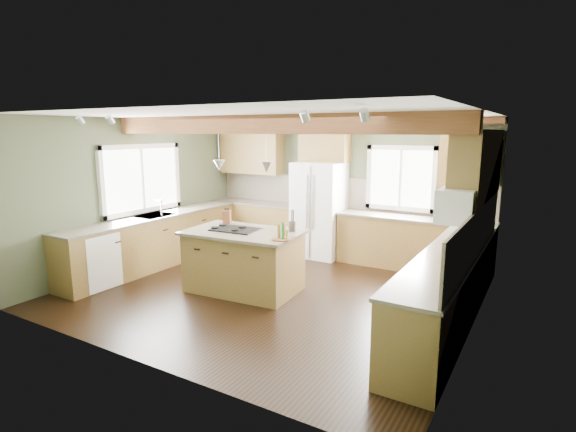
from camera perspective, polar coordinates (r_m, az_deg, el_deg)
The scene contains 37 objects.
floor at distance 6.89m, azimuth -1.94°, elevation -9.49°, with size 5.60×5.60×0.00m, color black.
ceiling at distance 6.46m, azimuth -2.09°, elevation 12.68°, with size 5.60×5.60×0.00m, color silver.
wall_back at distance 8.74m, azimuth 6.87°, elevation 3.57°, with size 5.60×5.60×0.00m, color #4C553C.
wall_left at distance 8.38m, azimuth -18.38°, elevation 2.79°, with size 5.00×5.00×0.00m, color #4C553C.
wall_right at distance 5.59m, azimuth 22.97°, elevation -1.28°, with size 5.00×5.00×0.00m, color #4C553C.
ceiling_beam at distance 6.31m, azimuth -2.96°, elevation 11.54°, with size 5.55×0.26×0.26m, color #5B2D1A.
soffit_trim at distance 8.58m, azimuth 6.78°, elevation 11.75°, with size 5.55×0.20×0.10m, color #5B2D1A.
backsplash_back at distance 8.74m, azimuth 6.82°, elevation 2.98°, with size 5.58×0.03×0.58m, color brown.
backsplash_right at distance 5.66m, azimuth 22.83°, elevation -2.07°, with size 0.03×3.70×0.58m, color brown.
base_cab_back_left at distance 9.48m, azimuth -3.93°, elevation -1.08°, with size 2.02×0.60×0.88m, color brown.
counter_back_left at distance 9.40m, azimuth -3.97°, elevation 1.67°, with size 2.06×0.64×0.04m, color #4D4438.
base_cab_back_right at distance 8.13m, azimuth 15.53°, elevation -3.46°, with size 2.62×0.60×0.88m, color brown.
counter_back_right at distance 8.03m, azimuth 15.69°, elevation -0.28°, with size 2.66×0.64×0.04m, color #4D4438.
base_cab_left at distance 8.35m, azimuth -16.41°, elevation -3.14°, with size 0.60×3.70×0.88m, color brown.
counter_left at distance 8.25m, azimuth -16.58°, elevation -0.03°, with size 0.64×3.74×0.04m, color #4D4438.
base_cab_right at distance 5.91m, azimuth 19.51°, elevation -9.09°, with size 0.60×3.70×0.88m, color brown.
counter_right at distance 5.77m, azimuth 19.80°, elevation -4.78°, with size 0.64×3.74×0.04m, color #4D4438.
upper_cab_back_left at distance 9.51m, azimuth -4.62°, elevation 8.13°, with size 1.40×0.35×0.90m, color brown.
upper_cab_over_fridge at distance 8.64m, azimuth 4.68°, elevation 9.19°, with size 0.96×0.35×0.70m, color brown.
upper_cab_right at distance 6.41m, azimuth 22.97°, elevation 6.04°, with size 0.35×2.20×0.90m, color brown.
upper_cab_back_corner at distance 7.87m, azimuth 22.06°, elevation 6.83°, with size 0.90×0.35×0.90m, color brown.
window_left at distance 8.37m, azimuth -18.13°, elevation 4.52°, with size 0.04×1.60×1.05m, color white.
window_back at distance 8.30m, azimuth 14.16°, elevation 4.68°, with size 1.10×0.04×1.00m, color white.
sink at distance 8.25m, azimuth -16.58°, elevation 0.00°, with size 0.50×0.65×0.03m, color #262628.
faucet at distance 8.10m, azimuth -15.77°, elevation 0.89°, with size 0.02×0.02×0.28m, color #B2B2B7.
dishwasher at distance 7.55m, azimuth -23.58°, elevation -5.14°, with size 0.60×0.60×0.84m, color white.
oven at distance 4.73m, azimuth 16.17°, elevation -14.10°, with size 0.60×0.72×0.84m, color white.
microwave at distance 5.53m, azimuth 20.84°, elevation 1.38°, with size 0.40×0.70×0.38m, color white.
pendant_left at distance 6.78m, azimuth -8.72°, elevation 6.39°, with size 0.18×0.18×0.16m, color #B2B2B7.
pendant_right at distance 6.36m, azimuth -2.77°, elevation 6.22°, with size 0.18×0.18×0.16m, color #B2B2B7.
refrigerator at distance 8.58m, azimuth 3.95°, elevation 0.79°, with size 0.90×0.74×1.80m, color white.
island at distance 6.82m, azimuth -5.61°, elevation -5.83°, with size 1.59×0.97×0.88m, color brown.
island_top at distance 6.71m, azimuth -5.68°, elevation -2.06°, with size 1.70×1.08×0.04m, color #4D4438.
cooktop at distance 6.77m, azimuth -6.64°, elevation -1.70°, with size 0.69×0.46×0.02m, color black.
knife_block at distance 7.27m, azimuth -7.78°, elevation -0.12°, with size 0.12×0.09×0.20m, color brown.
utensil_crock at distance 6.63m, azimuth 0.53°, elevation -1.33°, with size 0.11×0.11×0.15m, color #3F3832.
bottle_tray at distance 6.11m, azimuth -0.91°, elevation -1.96°, with size 0.26×0.26×0.24m, color brown, non-canonical shape.
Camera 1 is at (3.48, -5.44, 2.39)m, focal length 28.00 mm.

